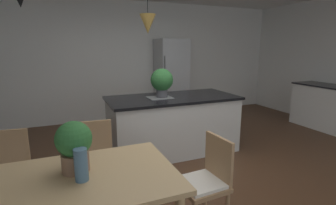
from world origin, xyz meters
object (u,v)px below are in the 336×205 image
Objects in this scene: vase_on_dining_table at (81,165)px; refrigerator at (171,79)px; chair_far_right at (96,159)px; dining_table at (48,192)px; chair_far_left at (7,173)px; potted_plant_on_table at (74,144)px; chair_kitchen_end at (206,180)px; potted_plant_on_island at (162,81)px; kitchen_island at (173,123)px.

refrigerator is at bearing 58.38° from vase_on_dining_table.
refrigerator is at bearing 53.45° from chair_far_right.
dining_table is 0.96m from chair_far_left.
vase_on_dining_table is (0.03, -0.17, -0.10)m from potted_plant_on_table.
refrigerator reaches higher than chair_far_left.
potted_plant_on_island is (0.26, 1.78, 0.68)m from chair_kitchen_end.
dining_table is 2.13× the size of chair_far_left.
vase_on_dining_table is at bearing -177.16° from chair_kitchen_end.
chair_far_right is 2.20× the size of potted_plant_on_table.
kitchen_island reaches higher than chair_kitchen_end.
chair_far_left is 3.63× the size of vase_on_dining_table.
refrigerator is at bearing 67.32° from kitchen_island.
chair_kitchen_end is 3.95m from refrigerator.
kitchen_island is 2.16m from refrigerator.
dining_table is at bearing -64.12° from chair_far_left.
chair_kitchen_end is at bearing -108.67° from refrigerator.
potted_plant_on_table is at bearing 100.45° from vase_on_dining_table.
refrigerator is (2.13, 2.88, 0.45)m from chair_far_right.
kitchen_island reaches higher than chair_far_left.
chair_far_left is at bearing 153.66° from chair_kitchen_end.
dining_table is 7.72× the size of vase_on_dining_table.
potted_plant_on_table reaches higher than vase_on_dining_table.
potted_plant_on_table is (-1.10, 0.12, 0.47)m from chair_kitchen_end.
dining_table is at bearing -131.14° from potted_plant_on_island.
refrigerator is at bearing 56.85° from potted_plant_on_table.
vase_on_dining_table reaches higher than kitchen_island.
kitchen_island is at bearing -112.68° from refrigerator.
chair_kitchen_end is at bearing -26.34° from chair_far_left.
refrigerator reaches higher than kitchen_island.
chair_far_right is 0.47× the size of refrigerator.
potted_plant_on_table is 1.65× the size of vase_on_dining_table.
chair_far_right reaches higher than dining_table.
chair_far_left is 1.06m from potted_plant_on_table.
dining_table is 1.00× the size of refrigerator.
vase_on_dining_table is at bearing -125.92° from potted_plant_on_island.
chair_kitchen_end is (1.30, 0.00, -0.19)m from dining_table.
vase_on_dining_table is (0.64, -0.90, 0.37)m from chair_far_left.
kitchen_island is (2.15, 0.93, -0.01)m from chair_far_left.
chair_kitchen_end is 1.83m from kitchen_island.
chair_far_left is 0.83m from chair_far_right.
refrigerator is at bearing 55.57° from dining_table.
refrigerator is (2.96, 2.88, 0.45)m from chair_far_left.
potted_plant_on_island is at bearing -117.15° from refrigerator.
vase_on_dining_table is at bearing -54.46° from chair_far_left.
potted_plant_on_table is at bearing 31.18° from dining_table.
chair_far_left is (-0.41, 0.85, -0.19)m from dining_table.
potted_plant_on_island is at bearing 81.65° from chair_kitchen_end.
potted_plant_on_table is at bearing -129.25° from potted_plant_on_island.
potted_plant_on_island reaches higher than kitchen_island.
potted_plant_on_table is at bearing -106.98° from chair_far_right.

